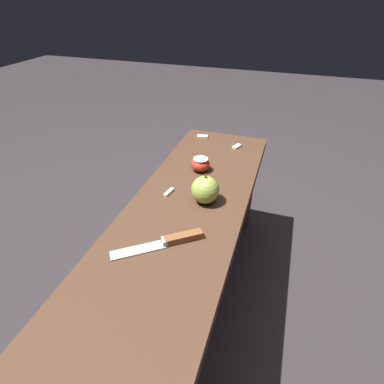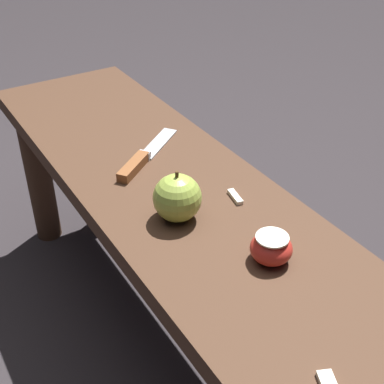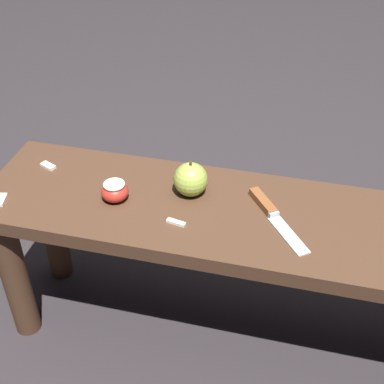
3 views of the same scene
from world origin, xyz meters
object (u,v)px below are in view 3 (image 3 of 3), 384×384
(knife, at_px, (270,211))
(apple_whole, at_px, (191,179))
(wooden_bench, at_px, (228,241))
(apple_cut, at_px, (115,191))

(knife, relative_size, apple_whole, 2.16)
(wooden_bench, distance_m, apple_whole, 0.19)
(knife, distance_m, apple_cut, 0.39)
(apple_whole, bearing_deg, wooden_bench, 157.08)
(wooden_bench, relative_size, apple_whole, 12.91)
(wooden_bench, relative_size, apple_cut, 18.43)
(wooden_bench, height_order, knife, knife)
(knife, height_order, apple_cut, apple_cut)
(apple_cut, bearing_deg, knife, -174.47)
(wooden_bench, bearing_deg, apple_whole, -22.92)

